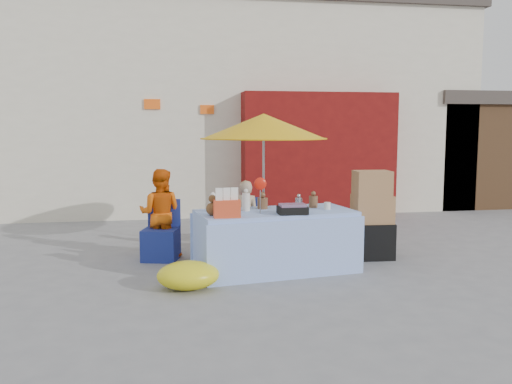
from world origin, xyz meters
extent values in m
plane|color=slate|center=(0.00, 0.00, 0.00)|extent=(80.00, 80.00, 0.00)
cube|color=silver|center=(0.00, 7.00, 2.25)|extent=(12.00, 5.00, 4.50)
cube|color=#3F3833|center=(0.00, 7.00, 4.70)|extent=(12.20, 5.20, 0.40)
cube|color=maroon|center=(2.20, 4.20, 1.30)|extent=(3.20, 0.60, 2.60)
cube|color=#4C331E|center=(6.50, 6.00, 1.20)|extent=(2.60, 3.00, 2.40)
cube|color=#3F3833|center=(6.50, 6.00, 2.55)|extent=(2.80, 3.20, 0.30)
cube|color=#FF5F15|center=(-1.20, 4.48, 2.35)|extent=(0.32, 0.04, 0.20)
cube|color=#FF5F15|center=(-0.10, 4.48, 2.25)|extent=(0.28, 0.04, 0.18)
cube|color=#9AB8F6|center=(0.43, 0.16, 0.40)|extent=(2.14, 1.20, 0.80)
cube|color=#9AB8F6|center=(0.50, -0.30, 0.37)|extent=(2.06, 0.34, 0.75)
cube|color=#9AB8F6|center=(0.36, 0.63, 0.37)|extent=(2.06, 0.34, 0.75)
cylinder|color=silver|center=(-0.39, 0.20, 0.90)|extent=(0.13, 0.13, 0.19)
cylinder|color=brown|center=(-0.19, 0.34, 0.89)|extent=(0.15, 0.15, 0.17)
cylinder|color=silver|center=(0.04, 0.21, 0.92)|extent=(0.12, 0.12, 0.23)
cylinder|color=brown|center=(0.29, 0.36, 0.88)|extent=(0.16, 0.16, 0.15)
cylinder|color=#B2B2B7|center=(0.82, 0.46, 0.86)|extent=(0.11, 0.11, 0.13)
cylinder|color=brown|center=(0.99, 0.36, 0.88)|extent=(0.13, 0.13, 0.16)
cylinder|color=silver|center=(0.75, 0.16, 0.85)|extent=(0.10, 0.10, 0.10)
cylinder|color=silver|center=(1.13, 0.16, 0.85)|extent=(0.10, 0.10, 0.10)
sphere|color=brown|center=(-0.42, -0.07, 0.88)|extent=(0.16, 0.16, 0.16)
ellipsoid|color=red|center=(0.19, -0.03, 1.18)|extent=(0.17, 0.08, 0.16)
cube|color=#D84320|center=(-0.26, -0.26, 0.91)|extent=(0.34, 0.20, 0.21)
cube|color=black|center=(0.58, -0.14, 0.85)|extent=(0.40, 0.31, 0.10)
cube|color=navy|center=(-1.07, 1.02, 0.23)|extent=(0.58, 0.57, 0.45)
cube|color=navy|center=(-1.01, 1.23, 0.65)|extent=(0.47, 0.16, 0.40)
cube|color=navy|center=(0.18, 1.02, 0.23)|extent=(0.58, 0.57, 0.45)
cube|color=navy|center=(0.24, 1.23, 0.65)|extent=(0.47, 0.16, 0.40)
imported|color=#DC570B|center=(-1.07, 1.17, 0.65)|extent=(0.73, 0.63, 1.30)
imported|color=tan|center=(0.18, 1.17, 0.56)|extent=(0.46, 0.36, 1.11)
cylinder|color=gray|center=(0.48, 1.32, 1.00)|extent=(0.04, 0.04, 2.00)
cone|color=#E0A30B|center=(0.48, 1.32, 1.90)|extent=(1.90, 1.90, 0.38)
cylinder|color=#E0A30B|center=(0.48, 1.32, 1.72)|extent=(1.90, 1.90, 0.02)
cube|color=black|center=(1.95, 0.61, 0.26)|extent=(0.60, 0.51, 0.52)
cube|color=#A16F49|center=(1.95, 0.61, 0.72)|extent=(0.57, 0.45, 0.40)
cube|color=#A16F49|center=(1.92, 0.59, 1.09)|extent=(0.52, 0.41, 0.35)
ellipsoid|color=yellow|center=(-0.75, -0.48, 0.16)|extent=(0.78, 0.64, 0.33)
camera|label=1|loc=(-1.02, -6.69, 1.88)|focal=38.00mm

